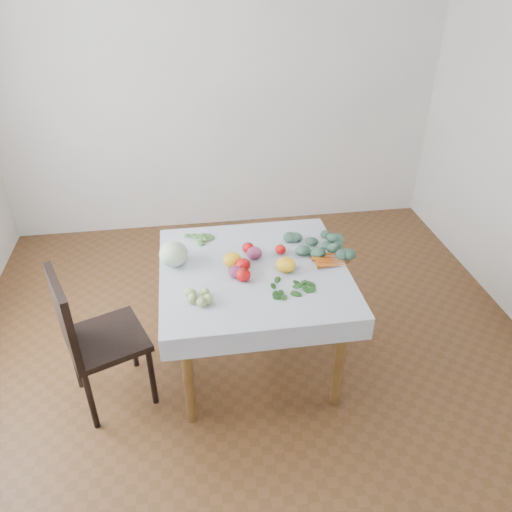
{
  "coord_description": "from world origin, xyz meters",
  "views": [
    {
      "loc": [
        -0.36,
        -2.47,
        2.45
      ],
      "look_at": [
        0.02,
        0.04,
        0.82
      ],
      "focal_mm": 35.0,
      "sensor_mm": 36.0,
      "label": 1
    }
  ],
  "objects": [
    {
      "name": "tomato_a",
      "position": [
        -0.01,
        0.19,
        0.79
      ],
      "size": [
        0.1,
        0.1,
        0.07
      ],
      "primitive_type": "ellipsoid",
      "rotation": [
        0.0,
        0.0,
        -0.36
      ],
      "color": "red",
      "rests_on": "tablecloth"
    },
    {
      "name": "tomato_d",
      "position": [
        0.19,
        0.15,
        0.79
      ],
      "size": [
        0.07,
        0.07,
        0.06
      ],
      "primitive_type": "ellipsoid",
      "rotation": [
        0.0,
        0.0,
        0.08
      ],
      "color": "red",
      "rests_on": "tablecloth"
    },
    {
      "name": "tomato_b",
      "position": [
        -0.07,
        -0.01,
        0.8
      ],
      "size": [
        0.11,
        0.11,
        0.08
      ],
      "primitive_type": "ellipsoid",
      "rotation": [
        0.0,
        0.0,
        -0.31
      ],
      "color": "red",
      "rests_on": "tablecloth"
    },
    {
      "name": "cabbage",
      "position": [
        -0.47,
        0.12,
        0.83
      ],
      "size": [
        0.22,
        0.22,
        0.16
      ],
      "primitive_type": "ellipsoid",
      "rotation": [
        0.0,
        0.0,
        0.34
      ],
      "color": "beige",
      "rests_on": "tablecloth"
    },
    {
      "name": "carrot_bunch",
      "position": [
        0.47,
        0.01,
        0.77
      ],
      "size": [
        0.21,
        0.2,
        0.03
      ],
      "color": "orange",
      "rests_on": "tablecloth"
    },
    {
      "name": "back_wall",
      "position": [
        0.0,
        2.0,
        1.35
      ],
      "size": [
        4.0,
        0.04,
        2.7
      ],
      "primitive_type": "cube",
      "color": "white",
      "rests_on": "ground"
    },
    {
      "name": "basil_bunch",
      "position": [
        0.19,
        -0.24,
        0.76
      ],
      "size": [
        0.26,
        0.19,
        0.01
      ],
      "color": "#1A4A17",
      "rests_on": "tablecloth"
    },
    {
      "name": "heirloom_front",
      "position": [
        0.19,
        -0.05,
        0.8
      ],
      "size": [
        0.13,
        0.13,
        0.08
      ],
      "primitive_type": "ellipsoid",
      "rotation": [
        0.0,
        0.0,
        0.07
      ],
      "color": "yellow",
      "rests_on": "tablecloth"
    },
    {
      "name": "table",
      "position": [
        0.0,
        0.0,
        0.65
      ],
      "size": [
        1.0,
        1.0,
        0.75
      ],
      "color": "brown",
      "rests_on": "ground"
    },
    {
      "name": "tablecloth",
      "position": [
        0.0,
        0.0,
        0.75
      ],
      "size": [
        1.12,
        1.12,
        0.01
      ],
      "primitive_type": "cube",
      "color": "white",
      "rests_on": "table"
    },
    {
      "name": "onion_b",
      "position": [
        -0.12,
        -0.07,
        0.79
      ],
      "size": [
        0.09,
        0.09,
        0.07
      ],
      "primitive_type": "ellipsoid",
      "rotation": [
        0.0,
        0.0,
        0.06
      ],
      "color": "#611B3F",
      "rests_on": "tablecloth"
    },
    {
      "name": "dill_bunch",
      "position": [
        -0.31,
        0.39,
        0.77
      ],
      "size": [
        0.18,
        0.17,
        0.02
      ],
      "color": "#53873E",
      "rests_on": "tablecloth"
    },
    {
      "name": "ground",
      "position": [
        0.0,
        0.0,
        0.0
      ],
      "size": [
        4.0,
        4.0,
        0.0
      ],
      "primitive_type": "plane",
      "color": "brown"
    },
    {
      "name": "tomato_c",
      "position": [
        -0.08,
        -0.11,
        0.79
      ],
      "size": [
        0.1,
        0.1,
        0.08
      ],
      "primitive_type": "ellipsoid",
      "rotation": [
        0.0,
        0.0,
        0.2
      ],
      "color": "red",
      "rests_on": "tablecloth"
    },
    {
      "name": "onion_a",
      "position": [
        0.02,
        0.11,
        0.8
      ],
      "size": [
        0.11,
        0.11,
        0.08
      ],
      "primitive_type": "ellipsoid",
      "rotation": [
        0.0,
        0.0,
        0.26
      ],
      "color": "#611B3F",
      "rests_on": "tablecloth"
    },
    {
      "name": "heirloom_back",
      "position": [
        -0.12,
        0.06,
        0.8
      ],
      "size": [
        0.15,
        0.15,
        0.08
      ],
      "primitive_type": "ellipsoid",
      "rotation": [
        0.0,
        0.0,
        -0.41
      ],
      "color": "yellow",
      "rests_on": "tablecloth"
    },
    {
      "name": "chair",
      "position": [
        -0.98,
        -0.2,
        0.54
      ],
      "size": [
        0.56,
        0.56,
        0.95
      ],
      "color": "black",
      "rests_on": "ground"
    },
    {
      "name": "kale_bunch",
      "position": [
        0.45,
        0.16,
        0.78
      ],
      "size": [
        0.39,
        0.3,
        0.05
      ],
      "color": "#3C6351",
      "rests_on": "tablecloth"
    },
    {
      "name": "tomatillo_cluster",
      "position": [
        -0.33,
        -0.27,
        0.78
      ],
      "size": [
        0.17,
        0.12,
        0.05
      ],
      "color": "#9DBC6C",
      "rests_on": "tablecloth"
    }
  ]
}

